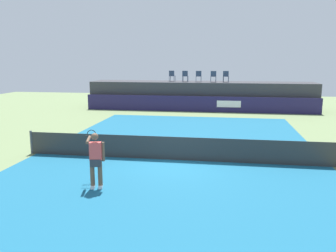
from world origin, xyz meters
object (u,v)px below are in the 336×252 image
at_px(spectator_chair_right, 213,76).
at_px(tennis_player, 96,158).
at_px(spectator_chair_far_right, 226,76).
at_px(spectator_chair_left, 185,76).
at_px(net_post_near, 31,142).
at_px(spectator_chair_center, 199,76).
at_px(spectator_chair_far_left, 172,75).

bearing_deg(spectator_chair_right, tennis_player, -99.17).
bearing_deg(spectator_chair_far_right, spectator_chair_left, -178.88).
distance_m(net_post_near, tennis_player, 5.49).
height_order(spectator_chair_center, spectator_chair_far_right, same).
bearing_deg(spectator_chair_right, spectator_chair_center, 174.05).
height_order(spectator_chair_left, tennis_player, spectator_chair_left).
bearing_deg(net_post_near, spectator_chair_right, 64.30).
bearing_deg(spectator_chair_center, net_post_near, -111.73).
bearing_deg(spectator_chair_far_right, spectator_chair_far_left, 178.47).
distance_m(spectator_chair_far_left, spectator_chair_left, 1.13).
bearing_deg(spectator_chair_center, spectator_chair_far_left, 174.80).
relative_size(spectator_chair_center, spectator_chair_far_right, 1.00).
distance_m(spectator_chair_far_left, spectator_chair_center, 2.21).
bearing_deg(spectator_chair_far_left, spectator_chair_center, -5.20).
xyz_separation_m(spectator_chair_far_left, spectator_chair_center, (2.20, -0.20, 0.00)).
bearing_deg(spectator_chair_far_left, spectator_chair_right, -5.46).
distance_m(spectator_chair_far_left, net_post_near, 15.88).
height_order(spectator_chair_far_left, spectator_chair_center, same).
bearing_deg(spectator_chair_far_right, net_post_near, -118.36).
height_order(spectator_chair_far_left, spectator_chair_far_right, same).
xyz_separation_m(spectator_chair_center, spectator_chair_right, (1.19, -0.12, 0.00)).
bearing_deg(tennis_player, spectator_chair_right, 80.83).
height_order(spectator_chair_left, net_post_near, spectator_chair_left).
height_order(spectator_chair_left, spectator_chair_center, same).
bearing_deg(spectator_chair_left, tennis_player, -92.17).
bearing_deg(tennis_player, spectator_chair_far_left, 91.24).
xyz_separation_m(spectator_chair_left, spectator_chair_center, (1.09, -0.02, 0.00)).
bearing_deg(spectator_chair_left, spectator_chair_right, -3.60).
bearing_deg(spectator_chair_left, spectator_chair_center, -1.02).
bearing_deg(spectator_chair_far_right, spectator_chair_right, -168.16).
distance_m(spectator_chair_far_left, spectator_chair_far_right, 4.37).
height_order(spectator_chair_center, net_post_near, spectator_chair_center).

